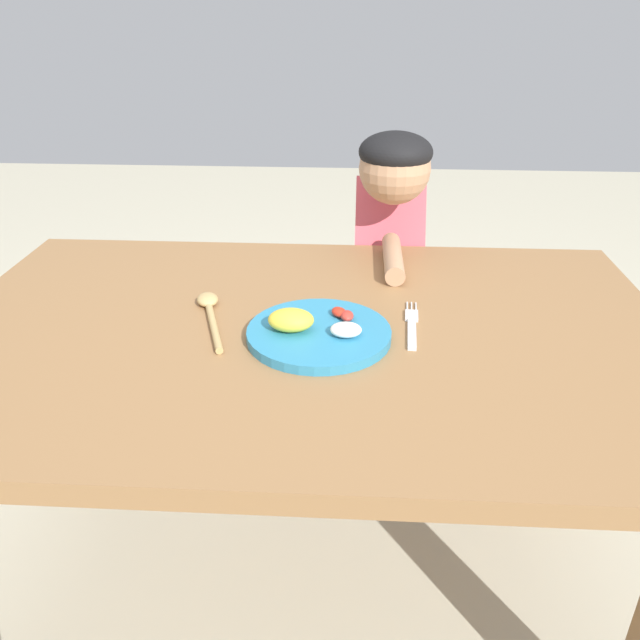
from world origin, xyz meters
TOP-DOWN VIEW (x-y plane):
  - ground_plane at (0.00, 0.00)m, footprint 8.00×8.00m
  - dining_table at (0.00, 0.00)m, footprint 1.38×0.89m
  - plate at (0.03, -0.04)m, footprint 0.26×0.26m
  - fork at (0.20, 0.01)m, footprint 0.03×0.19m
  - spoon at (-0.19, 0.04)m, footprint 0.10×0.23m
  - person at (0.18, 0.51)m, footprint 0.17×0.45m

SIDE VIEW (x-z plane):
  - ground_plane at x=0.00m, z-range 0.00..0.00m
  - person at x=0.18m, z-range 0.06..1.01m
  - dining_table at x=0.00m, z-range 0.24..0.91m
  - fork at x=0.20m, z-range 0.67..0.68m
  - spoon at x=-0.19m, z-range 0.67..0.69m
  - plate at x=0.03m, z-range 0.66..0.72m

